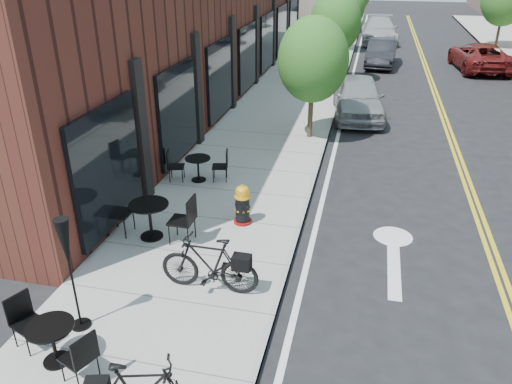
% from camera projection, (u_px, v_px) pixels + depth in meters
% --- Properties ---
extents(ground, '(120.00, 120.00, 0.00)m').
position_uv_depth(ground, '(275.00, 321.00, 8.47)').
color(ground, black).
rests_on(ground, ground).
extents(sidewalk_near, '(4.00, 70.00, 0.12)m').
position_uv_depth(sidewalk_near, '(273.00, 126.00, 17.60)').
color(sidewalk_near, '#9E9B93').
rests_on(sidewalk_near, ground).
extents(building_near, '(5.00, 28.00, 7.00)m').
position_uv_depth(building_near, '(186.00, 8.00, 20.49)').
color(building_near, '#491E17').
rests_on(building_near, ground).
extents(tree_near_a, '(2.20, 2.20, 3.81)m').
position_uv_depth(tree_near_a, '(313.00, 60.00, 15.32)').
color(tree_near_a, '#382B1E').
rests_on(tree_near_a, sidewalk_near).
extents(tree_near_b, '(2.30, 2.30, 3.98)m').
position_uv_depth(tree_near_b, '(335.00, 22.00, 22.28)').
color(tree_near_b, '#382B1E').
rests_on(tree_near_b, sidewalk_near).
extents(tree_near_c, '(2.10, 2.10, 3.67)m').
position_uv_depth(tree_near_c, '(347.00, 8.00, 29.36)').
color(tree_near_c, '#382B1E').
rests_on(tree_near_c, sidewalk_near).
extents(fire_hydrant, '(0.54, 0.54, 0.94)m').
position_uv_depth(fire_hydrant, '(243.00, 205.00, 11.07)').
color(fire_hydrant, maroon).
rests_on(fire_hydrant, sidewalk_near).
extents(bicycle_left, '(1.81, 0.52, 1.09)m').
position_uv_depth(bicycle_left, '(209.00, 264.00, 8.82)').
color(bicycle_left, black).
rests_on(bicycle_left, sidewalk_near).
extents(bistro_set_a, '(1.64, 0.99, 0.87)m').
position_uv_depth(bistro_set_a, '(52.00, 339.00, 7.29)').
color(bistro_set_a, black).
rests_on(bistro_set_a, sidewalk_near).
extents(bistro_set_b, '(1.92, 0.84, 1.04)m').
position_uv_depth(bistro_set_b, '(150.00, 215.00, 10.47)').
color(bistro_set_b, black).
rests_on(bistro_set_b, sidewalk_near).
extents(bistro_set_c, '(1.59, 0.80, 0.84)m').
position_uv_depth(bistro_set_c, '(198.00, 166.00, 13.13)').
color(bistro_set_c, black).
rests_on(bistro_set_c, sidewalk_near).
extents(patio_umbrella, '(0.32, 0.32, 2.00)m').
position_uv_depth(patio_umbrella, '(67.00, 252.00, 7.55)').
color(patio_umbrella, black).
rests_on(patio_umbrella, sidewalk_near).
extents(parked_car_a, '(2.25, 4.51, 1.48)m').
position_uv_depth(parked_car_a, '(358.00, 97.00, 18.46)').
color(parked_car_a, gray).
rests_on(parked_car_a, ground).
extents(parked_car_b, '(1.67, 4.17, 1.35)m').
position_uv_depth(parked_car_b, '(381.00, 53.00, 26.58)').
color(parked_car_b, black).
rests_on(parked_car_b, ground).
extents(parked_car_c, '(2.46, 5.56, 1.59)m').
position_uv_depth(parked_car_c, '(379.00, 30.00, 33.19)').
color(parked_car_c, '#A7A6AB').
rests_on(parked_car_c, ground).
extents(parked_car_far, '(2.81, 5.20, 1.38)m').
position_uv_depth(parked_car_far, '(479.00, 56.00, 25.65)').
color(parked_car_far, maroon).
rests_on(parked_car_far, ground).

